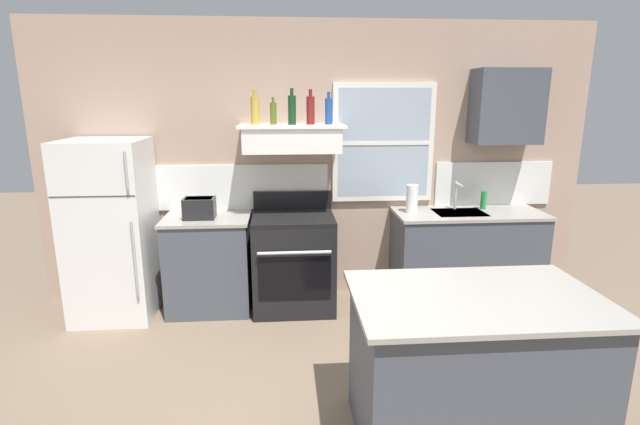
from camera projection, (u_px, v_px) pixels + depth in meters
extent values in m
cube|color=tan|center=(317.00, 163.00, 4.73)|extent=(5.40, 0.06, 2.70)
cube|color=white|center=(200.00, 188.00, 4.65)|extent=(2.50, 0.02, 0.44)
cube|color=white|center=(493.00, 183.00, 4.88)|extent=(1.20, 0.02, 0.44)
cube|color=white|center=(383.00, 143.00, 4.68)|extent=(1.00, 0.04, 1.15)
cube|color=#9EADBC|center=(384.00, 143.00, 4.67)|extent=(0.90, 0.01, 1.05)
cube|color=white|center=(384.00, 143.00, 4.66)|extent=(0.90, 0.02, 0.04)
cube|color=white|center=(111.00, 230.00, 4.34)|extent=(0.70, 0.68, 1.63)
cube|color=#333333|center=(92.00, 197.00, 3.91)|extent=(0.69, 0.00, 0.01)
cylinder|color=#A5A8AD|center=(135.00, 259.00, 4.04)|extent=(0.02, 0.02, 0.66)
cylinder|color=#A5A8AD|center=(126.00, 170.00, 3.86)|extent=(0.02, 0.02, 0.30)
cube|color=#474C56|center=(210.00, 264.00, 4.55)|extent=(0.76, 0.60, 0.88)
cube|color=#9E998E|center=(207.00, 218.00, 4.44)|extent=(0.79, 0.63, 0.03)
cube|color=black|center=(199.00, 208.00, 4.35)|extent=(0.28, 0.20, 0.19)
cube|color=black|center=(199.00, 199.00, 4.33)|extent=(0.24, 0.16, 0.01)
cube|color=black|center=(183.00, 205.00, 4.33)|extent=(0.02, 0.03, 0.02)
cube|color=black|center=(294.00, 264.00, 4.57)|extent=(0.76, 0.64, 0.87)
cube|color=black|center=(293.00, 218.00, 4.46)|extent=(0.76, 0.64, 0.04)
cube|color=black|center=(292.00, 200.00, 4.72)|extent=(0.76, 0.06, 0.18)
cube|color=black|center=(295.00, 278.00, 4.26)|extent=(0.65, 0.01, 0.40)
cylinder|color=silver|center=(294.00, 253.00, 4.16)|extent=(0.65, 0.03, 0.03)
cube|color=white|center=(292.00, 139.00, 4.39)|extent=(0.88, 0.48, 0.22)
cube|color=#262628|center=(293.00, 151.00, 4.19)|extent=(0.75, 0.02, 0.04)
cube|color=white|center=(292.00, 126.00, 4.36)|extent=(0.96, 0.52, 0.02)
cylinder|color=#B29333|center=(255.00, 111.00, 4.33)|extent=(0.08, 0.08, 0.25)
cylinder|color=#B29333|center=(255.00, 93.00, 4.29)|extent=(0.03, 0.03, 0.06)
cylinder|color=#4C601E|center=(273.00, 114.00, 4.33)|extent=(0.06, 0.06, 0.19)
cylinder|color=#4C601E|center=(273.00, 100.00, 4.30)|extent=(0.03, 0.03, 0.05)
cylinder|color=#143819|center=(292.00, 110.00, 4.29)|extent=(0.07, 0.07, 0.26)
cylinder|color=#143819|center=(292.00, 92.00, 4.26)|extent=(0.03, 0.03, 0.06)
cylinder|color=maroon|center=(311.00, 111.00, 4.33)|extent=(0.07, 0.07, 0.25)
cylinder|color=maroon|center=(310.00, 93.00, 4.29)|extent=(0.03, 0.03, 0.06)
cylinder|color=#1E478C|center=(329.00, 111.00, 4.34)|extent=(0.07, 0.07, 0.23)
cylinder|color=#1E478C|center=(329.00, 95.00, 4.30)|extent=(0.03, 0.03, 0.06)
cube|color=#474C56|center=(465.00, 258.00, 4.73)|extent=(1.40, 0.60, 0.88)
cube|color=#9E998E|center=(469.00, 213.00, 4.63)|extent=(1.43, 0.63, 0.03)
cube|color=#B7BABC|center=(460.00, 213.00, 4.60)|extent=(0.48, 0.36, 0.01)
cylinder|color=silver|center=(455.00, 195.00, 4.70)|extent=(0.03, 0.03, 0.28)
cylinder|color=silver|center=(459.00, 185.00, 4.59)|extent=(0.02, 0.16, 0.02)
cylinder|color=white|center=(412.00, 199.00, 4.55)|extent=(0.11, 0.11, 0.27)
cylinder|color=#268C3F|center=(484.00, 200.00, 4.71)|extent=(0.06, 0.06, 0.18)
cube|color=#474C56|center=(471.00, 370.00, 2.79)|extent=(1.32, 0.82, 0.88)
cube|color=#9E998E|center=(477.00, 298.00, 2.68)|extent=(1.40, 0.90, 0.03)
cube|color=#474C56|center=(507.00, 107.00, 4.55)|extent=(0.64, 0.32, 0.70)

